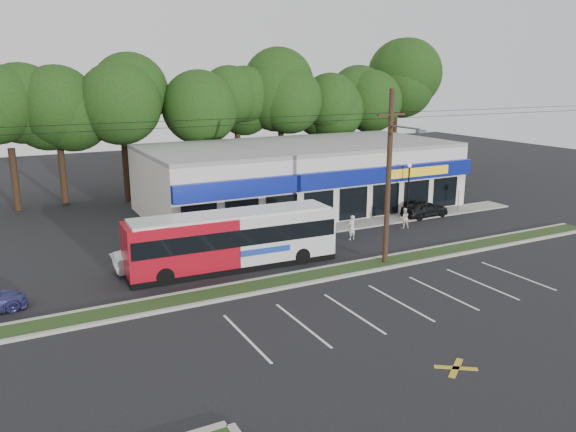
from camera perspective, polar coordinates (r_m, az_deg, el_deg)
The scene contains 15 objects.
ground at distance 30.95m, azimuth 6.46°, elevation -6.19°, with size 120.00×120.00×0.00m, color black.
grass_strip at distance 31.71m, azimuth 5.45°, elevation -5.54°, with size 40.00×1.60×0.12m, color #273B18.
curb_south at distance 31.05m, azimuth 6.31°, elevation -5.98°, with size 40.00×0.25×0.14m, color #9E9E93.
curb_north at distance 32.38m, azimuth 4.63°, elevation -5.08°, with size 40.00×0.25×0.14m, color #9E9E93.
sidewalk at distance 40.73m, azimuth 5.25°, elevation -1.09°, with size 32.00×2.20×0.10m, color #9E9E93.
strip_mall at distance 46.21m, azimuth 1.20°, elevation 4.10°, with size 25.00×12.55×5.30m.
utility_pole at distance 31.90m, azimuth 10.03°, elevation 4.38°, with size 50.00×2.77×10.00m.
lamp_post at distance 43.47m, azimuth 12.15°, elevation 3.17°, with size 0.30×0.30×4.25m.
sign_post at distance 46.83m, azimuth 16.98°, elevation 2.25°, with size 0.45×0.10×2.23m.
tree_line at distance 54.02m, azimuth -5.46°, elevation 11.65°, with size 46.76×6.76×11.83m.
metrobus at distance 31.92m, azimuth -5.62°, elevation -2.29°, with size 12.12×3.02×3.23m.
car_dark at distance 44.59m, azimuth 13.71°, elevation 0.71°, with size 1.57×3.89×1.33m, color black.
car_silver at distance 32.41m, azimuth -13.04°, elevation -4.05°, with size 1.68×4.81×1.59m, color #B7BABF.
pedestrian_a at distance 37.59m, azimuth 6.49°, elevation -1.18°, with size 0.61×0.40×1.67m, color silver.
pedestrian_b at distance 41.04m, azimuth 11.73°, elevation -0.21°, with size 0.72×0.56×1.49m, color silver.
Camera 1 is at (-16.43, -23.96, 10.70)m, focal length 35.00 mm.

